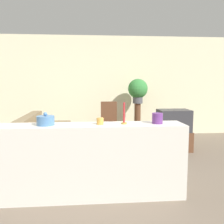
{
  "coord_description": "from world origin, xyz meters",
  "views": [
    {
      "loc": [
        0.02,
        -3.41,
        1.49
      ],
      "look_at": [
        0.47,
        1.76,
        0.85
      ],
      "focal_mm": 40.0,
      "sensor_mm": 36.0,
      "label": 1
    }
  ],
  "objects": [
    {
      "name": "ground_plane",
      "position": [
        0.0,
        0.0,
        0.0
      ],
      "size": [
        14.0,
        14.0,
        0.0
      ],
      "primitive_type": "plane",
      "color": "#756656"
    },
    {
      "name": "plant_stand",
      "position": [
        1.24,
        2.91,
        0.46
      ],
      "size": [
        0.16,
        0.16,
        0.93
      ],
      "color": "brown",
      "rests_on": "ground_plane"
    },
    {
      "name": "coffee_tin",
      "position": [
        0.88,
        -0.3,
        1.02
      ],
      "size": [
        0.14,
        0.14,
        0.14
      ],
      "color": "#66337F",
      "rests_on": "foreground_counter"
    },
    {
      "name": "foreground_counter",
      "position": [
        0.0,
        -0.3,
        0.48
      ],
      "size": [
        2.43,
        0.44,
        0.95
      ],
      "color": "silver",
      "rests_on": "ground_plane"
    },
    {
      "name": "couch",
      "position": [
        -0.91,
        1.38,
        0.29
      ],
      "size": [
        0.84,
        1.95,
        0.82
      ],
      "color": "#847051",
      "rests_on": "ground_plane"
    },
    {
      "name": "candle_jar",
      "position": [
        0.14,
        -0.3,
        0.99
      ],
      "size": [
        0.09,
        0.09,
        0.08
      ],
      "color": "gold",
      "rests_on": "foreground_counter"
    },
    {
      "name": "decorative_bowl",
      "position": [
        -0.54,
        -0.3,
        1.01
      ],
      "size": [
        0.22,
        0.22,
        0.16
      ],
      "color": "#4C7AAD",
      "rests_on": "foreground_counter"
    },
    {
      "name": "wooden_chair",
      "position": [
        0.47,
        2.55,
        0.54
      ],
      "size": [
        0.44,
        0.44,
        1.0
      ],
      "color": "brown",
      "rests_on": "ground_plane"
    },
    {
      "name": "wall_back",
      "position": [
        0.0,
        3.43,
        1.35
      ],
      "size": [
        9.0,
        0.06,
        2.7
      ],
      "color": "beige",
      "rests_on": "ground_plane"
    },
    {
      "name": "tv_stand",
      "position": [
        1.8,
        1.74,
        0.21
      ],
      "size": [
        0.72,
        0.48,
        0.42
      ],
      "color": "brown",
      "rests_on": "ground_plane"
    },
    {
      "name": "television",
      "position": [
        1.8,
        1.74,
        0.65
      ],
      "size": [
        0.68,
        0.46,
        0.47
      ],
      "color": "#333338",
      "rests_on": "tv_stand"
    },
    {
      "name": "candlestick",
      "position": [
        0.44,
        -0.3,
        1.04
      ],
      "size": [
        0.07,
        0.07,
        0.28
      ],
      "color": "#B7933D",
      "rests_on": "foreground_counter"
    },
    {
      "name": "potted_plant",
      "position": [
        1.24,
        2.91,
        1.28
      ],
      "size": [
        0.5,
        0.5,
        0.63
      ],
      "color": "#4C4C51",
      "rests_on": "plant_stand"
    }
  ]
}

